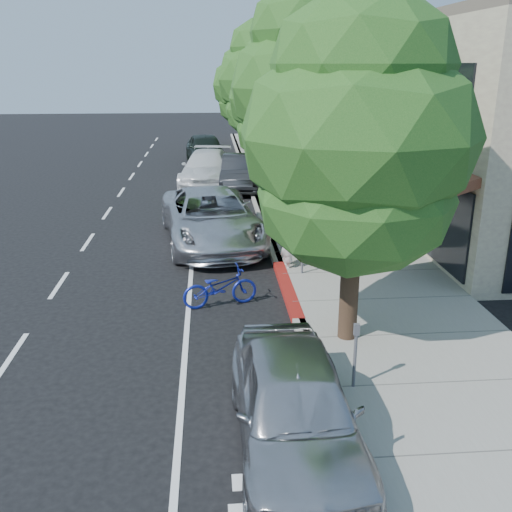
{
  "coord_description": "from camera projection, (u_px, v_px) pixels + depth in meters",
  "views": [
    {
      "loc": [
        -1.98,
        -12.99,
        5.78
      ],
      "look_at": [
        -0.91,
        0.07,
        1.35
      ],
      "focal_mm": 40.0,
      "sensor_mm": 36.0,
      "label": 1
    }
  ],
  "objects": [
    {
      "name": "ground",
      "position": [
        293.0,
        307.0,
        14.27
      ],
      "size": [
        120.0,
        120.0,
        0.0
      ],
      "primitive_type": "plane",
      "color": "black",
      "rests_on": "ground"
    },
    {
      "name": "dark_suv_far",
      "position": [
        206.0,
        149.0,
        34.31
      ],
      "size": [
        2.72,
        5.45,
        1.78
      ],
      "primitive_type": "imported",
      "rotation": [
        0.0,
        0.0,
        0.12
      ],
      "color": "black",
      "rests_on": "ground"
    },
    {
      "name": "white_pickup",
      "position": [
        207.0,
        168.0,
        28.37
      ],
      "size": [
        3.0,
        5.96,
        1.66
      ],
      "primitive_type": "imported",
      "rotation": [
        0.0,
        0.0,
        -0.12
      ],
      "color": "white",
      "rests_on": "ground"
    },
    {
      "name": "silver_suv",
      "position": [
        211.0,
        218.0,
        19.02
      ],
      "size": [
        3.81,
        6.77,
        1.79
      ],
      "primitive_type": "imported",
      "rotation": [
        0.0,
        0.0,
        0.14
      ],
      "color": "silver",
      "rests_on": "ground"
    },
    {
      "name": "cyclist",
      "position": [
        289.0,
        241.0,
        16.47
      ],
      "size": [
        0.53,
        0.72,
        1.81
      ],
      "primitive_type": "imported",
      "rotation": [
        0.0,
        0.0,
        1.73
      ],
      "color": "silver",
      "rests_on": "ground"
    },
    {
      "name": "street_tree_3",
      "position": [
        266.0,
        82.0,
        27.86
      ],
      "size": [
        4.93,
        4.93,
        8.0
      ],
      "color": "black",
      "rests_on": "ground"
    },
    {
      "name": "dark_sedan",
      "position": [
        241.0,
        172.0,
        27.51
      ],
      "size": [
        2.21,
        5.07,
        1.62
      ],
      "primitive_type": "imported",
      "rotation": [
        0.0,
        0.0,
        -0.1
      ],
      "color": "#222428",
      "rests_on": "ground"
    },
    {
      "name": "street_tree_2",
      "position": [
        281.0,
        100.0,
        22.37
      ],
      "size": [
        4.31,
        4.31,
        7.13
      ],
      "color": "black",
      "rests_on": "ground"
    },
    {
      "name": "near_car_a",
      "position": [
        295.0,
        406.0,
        8.76
      ],
      "size": [
        1.91,
        4.64,
        1.57
      ],
      "primitive_type": "imported",
      "rotation": [
        0.0,
        0.0,
        0.01
      ],
      "color": "#AFAFB4",
      "rests_on": "ground"
    },
    {
      "name": "curb",
      "position": [
        263.0,
        221.0,
        21.8
      ],
      "size": [
        0.3,
        56.0,
        0.15
      ],
      "primitive_type": "cube",
      "color": "#9E998E",
      "rests_on": "ground"
    },
    {
      "name": "street_tree_0",
      "position": [
        358.0,
        140.0,
        11.05
      ],
      "size": [
        4.71,
        4.71,
        7.19
      ],
      "color": "black",
      "rests_on": "ground"
    },
    {
      "name": "street_tree_5",
      "position": [
        249.0,
        86.0,
        39.4
      ],
      "size": [
        5.28,
        5.28,
        7.24
      ],
      "color": "black",
      "rests_on": "ground"
    },
    {
      "name": "curb_red_segment",
      "position": [
        287.0,
        289.0,
        15.19
      ],
      "size": [
        0.32,
        4.0,
        0.15
      ],
      "primitive_type": "cube",
      "color": "maroon",
      "rests_on": "ground"
    },
    {
      "name": "street_tree_4",
      "position": [
        256.0,
        87.0,
        33.67
      ],
      "size": [
        4.02,
        4.02,
        7.14
      ],
      "color": "black",
      "rests_on": "ground"
    },
    {
      "name": "pedestrian",
      "position": [
        286.0,
        175.0,
        25.68
      ],
      "size": [
        1.05,
        1.03,
        1.71
      ],
      "primitive_type": "imported",
      "rotation": [
        0.0,
        0.0,
        3.83
      ],
      "color": "black",
      "rests_on": "sidewalk"
    },
    {
      "name": "storefront_building",
      "position": [
        422.0,
        108.0,
        30.88
      ],
      "size": [
        10.0,
        36.0,
        7.0
      ],
      "primitive_type": "cube",
      "color": "beige",
      "rests_on": "ground"
    },
    {
      "name": "street_tree_1",
      "position": [
        307.0,
        91.0,
        16.51
      ],
      "size": [
        4.6,
        4.6,
        8.02
      ],
      "color": "black",
      "rests_on": "ground"
    },
    {
      "name": "bicycle",
      "position": [
        220.0,
        287.0,
        14.19
      ],
      "size": [
        2.0,
        1.1,
        1.0
      ],
      "primitive_type": "imported",
      "rotation": [
        0.0,
        0.0,
        1.82
      ],
      "color": "#17239F",
      "rests_on": "ground"
    },
    {
      "name": "sidewalk",
      "position": [
        322.0,
        220.0,
        21.97
      ],
      "size": [
        4.6,
        56.0,
        0.15
      ],
      "primitive_type": "cube",
      "color": "gray",
      "rests_on": "ground"
    }
  ]
}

